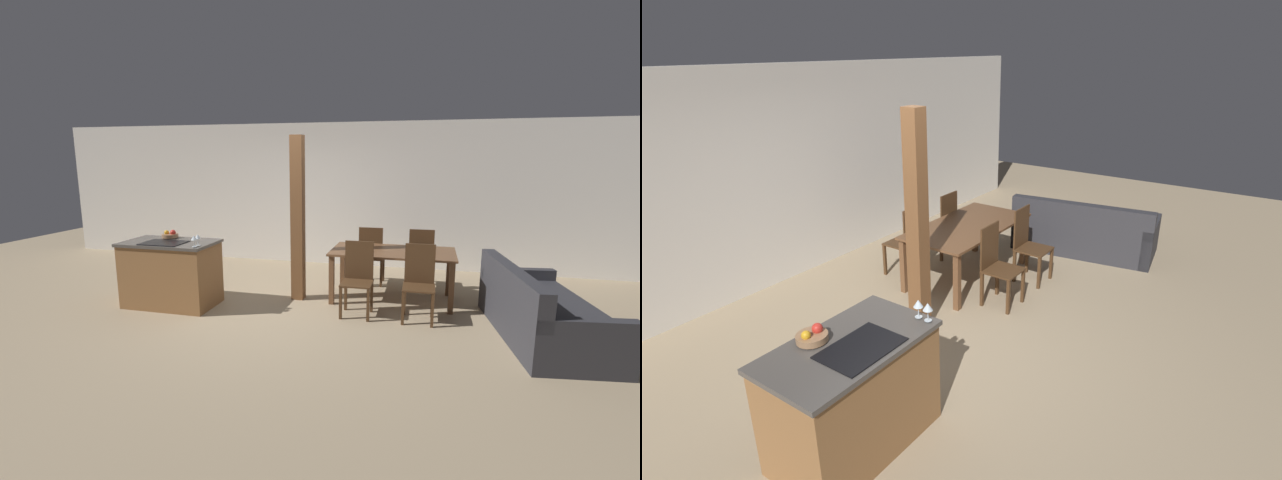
{
  "view_description": "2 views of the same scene",
  "coord_description": "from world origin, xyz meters",
  "views": [
    {
      "loc": [
        1.99,
        -5.32,
        2.04
      ],
      "look_at": [
        0.6,
        0.2,
        0.95
      ],
      "focal_mm": 24.0,
      "sensor_mm": 36.0,
      "label": 1
    },
    {
      "loc": [
        -3.49,
        -2.6,
        2.89
      ],
      "look_at": [
        0.6,
        0.2,
        0.95
      ],
      "focal_mm": 28.0,
      "sensor_mm": 36.0,
      "label": 2
    }
  ],
  "objects": [
    {
      "name": "ground_plane",
      "position": [
        0.0,
        0.0,
        0.0
      ],
      "size": [
        16.0,
        16.0,
        0.0
      ],
      "primitive_type": "plane",
      "color": "#9E896B"
    },
    {
      "name": "wall_back",
      "position": [
        0.0,
        2.73,
        1.35
      ],
      "size": [
        11.2,
        0.08,
        2.7
      ],
      "color": "silver",
      "rests_on": "ground_plane"
    },
    {
      "name": "kitchen_island",
      "position": [
        -1.44,
        -0.21,
        0.46
      ],
      "size": [
        1.26,
        0.74,
        0.92
      ],
      "color": "olive",
      "rests_on": "ground_plane"
    },
    {
      "name": "fruit_bowl",
      "position": [
        -1.57,
        0.01,
        0.96
      ],
      "size": [
        0.23,
        0.23,
        0.11
      ],
      "color": "#99704C",
      "rests_on": "kitchen_island"
    },
    {
      "name": "wine_glass_near",
      "position": [
        -0.89,
        -0.5,
        1.04
      ],
      "size": [
        0.08,
        0.08,
        0.15
      ],
      "color": "silver",
      "rests_on": "kitchen_island"
    },
    {
      "name": "wine_glass_middle",
      "position": [
        -0.89,
        -0.41,
        1.04
      ],
      "size": [
        0.08,
        0.08,
        0.15
      ],
      "color": "silver",
      "rests_on": "kitchen_island"
    },
    {
      "name": "dining_table",
      "position": [
        1.54,
        0.76,
        0.64
      ],
      "size": [
        1.75,
        0.93,
        0.73
      ],
      "color": "brown",
      "rests_on": "ground_plane"
    },
    {
      "name": "dining_chair_near_left",
      "position": [
        1.15,
        0.07,
        0.5
      ],
      "size": [
        0.4,
        0.4,
        0.96
      ],
      "color": "#472D19",
      "rests_on": "ground_plane"
    },
    {
      "name": "dining_chair_near_right",
      "position": [
        1.93,
        0.07,
        0.5
      ],
      "size": [
        0.4,
        0.4,
        0.96
      ],
      "color": "#472D19",
      "rests_on": "ground_plane"
    },
    {
      "name": "dining_chair_far_left",
      "position": [
        1.15,
        1.45,
        0.5
      ],
      "size": [
        0.4,
        0.4,
        0.96
      ],
      "rotation": [
        0.0,
        0.0,
        3.14
      ],
      "color": "#472D19",
      "rests_on": "ground_plane"
    },
    {
      "name": "dining_chair_far_right",
      "position": [
        1.93,
        1.45,
        0.5
      ],
      "size": [
        0.4,
        0.4,
        0.96
      ],
      "rotation": [
        0.0,
        0.0,
        3.14
      ],
      "color": "#472D19",
      "rests_on": "ground_plane"
    },
    {
      "name": "couch",
      "position": [
        3.31,
        -0.16,
        0.27
      ],
      "size": [
        1.21,
        2.12,
        0.82
      ],
      "rotation": [
        0.0,
        0.0,
        1.71
      ],
      "color": "#2D2D33",
      "rests_on": "ground_plane"
    },
    {
      "name": "timber_post",
      "position": [
        0.2,
        0.48,
        1.18
      ],
      "size": [
        0.17,
        0.17,
        2.36
      ],
      "color": "brown",
      "rests_on": "ground_plane"
    }
  ]
}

